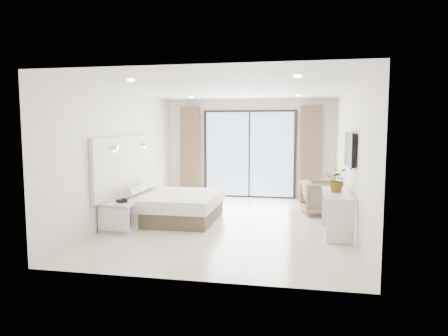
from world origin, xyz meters
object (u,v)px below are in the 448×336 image
at_px(nightstand, 119,217).
at_px(armchair, 321,196).
at_px(bed, 170,206).
at_px(console_desk, 337,204).

xyz_separation_m(nightstand, armchair, (3.81, 2.19, 0.15)).
bearing_deg(bed, console_desk, -8.72).
bearing_deg(console_desk, bed, 171.28).
bearing_deg(armchair, nightstand, 109.65).
relative_size(bed, armchair, 2.38).
bearing_deg(bed, armchair, 19.37).
height_order(console_desk, armchair, armchair).
bearing_deg(console_desk, armchair, 96.65).
xyz_separation_m(nightstand, console_desk, (4.00, 0.56, 0.29)).
distance_m(bed, console_desk, 3.41).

